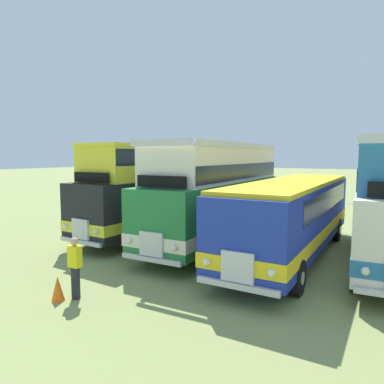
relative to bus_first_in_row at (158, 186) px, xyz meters
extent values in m
cube|color=black|center=(-0.01, -0.12, -0.77)|extent=(2.99, 9.67, 2.30)
cube|color=yellow|center=(-0.01, -0.12, -1.37)|extent=(3.04, 9.71, 0.44)
cube|color=#19232D|center=(0.01, 0.28, -0.17)|extent=(2.90, 7.27, 0.76)
cube|color=#19232D|center=(-0.25, -4.83, -0.12)|extent=(2.20, 0.21, 0.90)
cube|color=silver|center=(-0.26, -4.94, -1.37)|extent=(0.91, 0.17, 0.80)
cube|color=silver|center=(-0.26, -4.97, -1.87)|extent=(2.30, 0.26, 0.16)
sphere|color=#EAEACC|center=(0.64, -4.99, -1.37)|extent=(0.22, 0.22, 0.22)
sphere|color=#EAEACC|center=(-1.16, -4.90, -1.37)|extent=(0.22, 0.22, 0.22)
cube|color=yellow|center=(0.01, 0.13, 1.13)|extent=(2.85, 8.76, 1.50)
cube|color=yellow|center=(0.01, 0.13, 1.95)|extent=(2.91, 8.87, 0.14)
cube|color=#19232D|center=(0.01, 0.13, 1.43)|extent=(2.88, 8.67, 0.68)
cube|color=black|center=(-0.23, -4.34, 0.63)|extent=(1.90, 0.22, 0.40)
cylinder|color=black|center=(0.98, -3.35, -1.95)|extent=(0.33, 1.05, 1.04)
cylinder|color=silver|center=(1.13, -3.36, -1.95)|extent=(0.04, 0.36, 0.36)
cylinder|color=black|center=(-1.32, -3.23, -1.95)|extent=(0.33, 1.05, 1.04)
cylinder|color=silver|center=(-1.47, -3.22, -1.95)|extent=(0.04, 0.36, 0.36)
cylinder|color=black|center=(1.30, 2.79, -1.95)|extent=(0.33, 1.05, 1.04)
cylinder|color=silver|center=(1.45, 2.79, -1.95)|extent=(0.04, 0.36, 0.36)
cylinder|color=black|center=(-1.00, 2.91, -1.95)|extent=(0.33, 1.05, 1.04)
cylinder|color=silver|center=(-1.15, 2.92, -1.95)|extent=(0.04, 0.36, 0.36)
cube|color=#237538|center=(3.47, -0.41, -0.77)|extent=(2.69, 10.08, 2.30)
cube|color=silver|center=(3.47, -0.41, -1.37)|extent=(2.73, 10.12, 0.44)
cube|color=#19232D|center=(3.47, -0.01, -0.17)|extent=(2.67, 7.68, 0.76)
cube|color=#19232D|center=(3.57, -5.37, -0.12)|extent=(2.20, 0.14, 0.90)
cube|color=silver|center=(3.57, -5.48, -1.37)|extent=(0.90, 0.14, 0.80)
cube|color=silver|center=(3.57, -5.51, -1.87)|extent=(2.30, 0.18, 0.16)
sphere|color=#EAEACC|center=(4.47, -5.47, -1.37)|extent=(0.22, 0.22, 0.22)
sphere|color=#EAEACC|center=(2.67, -5.50, -1.37)|extent=(0.22, 0.22, 0.22)
cube|color=silver|center=(3.47, -0.16, 1.13)|extent=(2.57, 9.18, 1.50)
cube|color=silver|center=(3.56, -4.93, 1.93)|extent=(2.40, 0.15, 0.24)
cube|color=silver|center=(3.39, 3.91, 1.93)|extent=(2.40, 0.15, 0.24)
cube|color=silver|center=(4.67, -0.14, 1.93)|extent=(0.27, 9.14, 0.24)
cube|color=silver|center=(2.27, -0.18, 1.93)|extent=(0.27, 9.14, 0.24)
cube|color=#19232D|center=(3.47, -0.16, 0.83)|extent=(2.61, 9.08, 0.64)
cube|color=black|center=(3.56, -4.88, 0.63)|extent=(1.90, 0.16, 0.40)
cylinder|color=black|center=(4.69, -3.80, -1.95)|extent=(0.30, 1.05, 1.04)
cylinder|color=silver|center=(4.84, -3.80, -1.95)|extent=(0.03, 0.36, 0.36)
cylinder|color=black|center=(2.39, -3.85, -1.95)|extent=(0.30, 1.05, 1.04)
cylinder|color=silver|center=(2.24, -3.85, -1.95)|extent=(0.03, 0.36, 0.36)
cylinder|color=black|center=(4.56, 2.83, -1.95)|extent=(0.30, 1.05, 1.04)
cylinder|color=silver|center=(4.71, 2.83, -1.95)|extent=(0.03, 0.36, 0.36)
cylinder|color=black|center=(2.26, 2.79, -1.95)|extent=(0.30, 1.05, 1.04)
cylinder|color=silver|center=(2.11, 2.78, -1.95)|extent=(0.03, 0.36, 0.36)
cube|color=#1E339E|center=(6.95, -0.79, -0.77)|extent=(2.56, 10.93, 2.30)
cube|color=yellow|center=(6.95, -0.79, -1.37)|extent=(2.60, 10.97, 0.44)
cube|color=#19232D|center=(6.96, -0.39, -0.17)|extent=(2.57, 8.53, 0.76)
cube|color=#19232D|center=(6.93, -6.19, -0.12)|extent=(2.20, 0.11, 0.90)
cube|color=silver|center=(6.92, -6.30, -1.37)|extent=(0.90, 0.12, 0.80)
cube|color=silver|center=(6.92, -6.33, -1.87)|extent=(2.30, 0.15, 0.16)
sphere|color=#EAEACC|center=(7.82, -6.31, -1.37)|extent=(0.22, 0.22, 0.22)
sphere|color=#EAEACC|center=(6.02, -6.30, -1.37)|extent=(0.22, 0.22, 0.22)
cube|color=yellow|center=(6.95, -0.79, 0.45)|extent=(2.52, 10.53, 0.14)
cylinder|color=black|center=(8.08, -4.65, -1.95)|extent=(0.29, 1.04, 1.04)
cylinder|color=silver|center=(8.23, -4.65, -1.95)|extent=(0.02, 0.36, 0.36)
cylinder|color=black|center=(5.78, -4.64, -1.95)|extent=(0.29, 1.04, 1.04)
cylinder|color=silver|center=(5.63, -4.64, -1.95)|extent=(0.02, 0.36, 0.36)
cylinder|color=black|center=(8.12, 2.86, -1.95)|extent=(0.29, 1.04, 1.04)
cylinder|color=silver|center=(8.27, 2.86, -1.95)|extent=(0.02, 0.36, 0.36)
cylinder|color=black|center=(5.82, 2.87, -1.95)|extent=(0.29, 1.04, 1.04)
cylinder|color=silver|center=(5.67, 2.88, -1.95)|extent=(0.02, 0.36, 0.36)
sphere|color=#EAEACC|center=(9.82, -5.02, -1.37)|extent=(0.22, 0.22, 0.22)
cube|color=silver|center=(9.22, 0.07, 1.93)|extent=(0.61, 8.70, 0.24)
cylinder|color=black|center=(9.47, -3.38, -1.95)|extent=(0.34, 1.05, 1.04)
cylinder|color=silver|center=(9.32, -3.39, -1.95)|extent=(0.04, 0.36, 0.36)
cylinder|color=black|center=(9.11, 2.82, -1.95)|extent=(0.34, 1.05, 1.04)
cylinder|color=silver|center=(8.96, 2.81, -1.95)|extent=(0.04, 0.36, 0.36)
cone|color=orange|center=(2.49, -8.32, -2.12)|extent=(0.36, 0.36, 0.69)
cylinder|color=#23232D|center=(2.79, -7.96, -2.02)|extent=(0.24, 0.24, 0.90)
cube|color=yellow|center=(2.79, -7.96, -1.27)|extent=(0.36, 0.22, 0.60)
sphere|color=tan|center=(2.79, -7.96, -0.85)|extent=(0.22, 0.22, 0.22)
cylinder|color=#8C704C|center=(-3.01, 9.48, -1.94)|extent=(0.08, 0.08, 1.05)
cylinder|color=#8C704C|center=(3.71, 9.48, -1.94)|extent=(0.08, 0.08, 1.05)
camera|label=1|loc=(10.32, -14.58, 1.50)|focal=33.05mm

